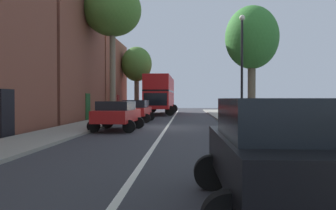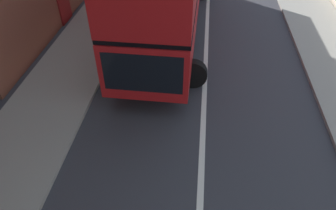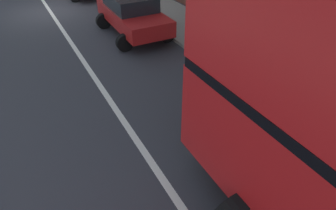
# 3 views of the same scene
# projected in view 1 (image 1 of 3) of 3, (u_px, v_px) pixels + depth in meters

# --- Properties ---
(ground_plane) EXTENTS (84.00, 84.00, 0.00)m
(ground_plane) POSITION_uv_depth(u_px,v_px,m) (167.00, 127.00, 20.29)
(ground_plane) COLOR #333338
(road_centre_line) EXTENTS (0.16, 54.00, 0.01)m
(road_centre_line) POSITION_uv_depth(u_px,v_px,m) (167.00, 127.00, 20.29)
(road_centre_line) COLOR silver
(road_centre_line) RESTS_ON ground
(sidewalk_left) EXTENTS (2.60, 60.00, 0.12)m
(sidewalk_left) POSITION_uv_depth(u_px,v_px,m) (85.00, 126.00, 20.55)
(sidewalk_left) COLOR gray
(sidewalk_left) RESTS_ON ground
(sidewalk_right) EXTENTS (2.60, 60.00, 0.12)m
(sidewalk_right) POSITION_uv_depth(u_px,v_px,m) (251.00, 127.00, 20.03)
(sidewalk_right) COLOR gray
(sidewalk_right) RESTS_ON ground
(terraced_houses_left) EXTENTS (4.07, 47.52, 10.89)m
(terraced_houses_left) POSITION_uv_depth(u_px,v_px,m) (18.00, 45.00, 19.74)
(terraced_houses_left) COLOR #9E6647
(terraced_houses_left) RESTS_ON ground
(boundary_wall_right) EXTENTS (0.36, 54.00, 1.18)m
(boundary_wall_right) POSITION_uv_depth(u_px,v_px,m) (278.00, 118.00, 19.94)
(boundary_wall_right) COLOR beige
(boundary_wall_right) RESTS_ON ground
(double_decker_bus) EXTENTS (3.63, 11.17, 4.06)m
(double_decker_bus) POSITION_uv_depth(u_px,v_px,m) (160.00, 93.00, 37.78)
(double_decker_bus) COLOR red
(double_decker_bus) RESTS_ON ground
(parked_car_red_left_0) EXTENTS (2.44, 4.16, 1.59)m
(parked_car_red_left_0) POSITION_uv_depth(u_px,v_px,m) (136.00, 109.00, 25.20)
(parked_car_red_left_0) COLOR #AD1919
(parked_car_red_left_0) RESTS_ON ground
(parked_car_red_left_1) EXTENTS (2.57, 4.11, 1.55)m
(parked_car_red_left_1) POSITION_uv_depth(u_px,v_px,m) (117.00, 114.00, 18.15)
(parked_car_red_left_1) COLOR #AD1919
(parked_car_red_left_1) RESTS_ON ground
(parked_car_black_right_2) EXTENTS (2.44, 3.98, 1.69)m
(parked_car_black_right_2) POSITION_uv_depth(u_px,v_px,m) (279.00, 149.00, 5.01)
(parked_car_black_right_2) COLOR black
(parked_car_black_right_2) RESTS_ON ground
(street_tree_left_0) EXTENTS (4.53, 4.53, 10.56)m
(street_tree_left_0) POSITION_uv_depth(u_px,v_px,m) (112.00, 11.00, 26.84)
(street_tree_left_0) COLOR #7A6B56
(street_tree_left_0) RESTS_ON sidewalk_left
(street_tree_right_1) EXTENTS (3.29, 3.29, 7.32)m
(street_tree_right_1) POSITION_uv_depth(u_px,v_px,m) (252.00, 39.00, 21.29)
(street_tree_right_1) COLOR brown
(street_tree_right_1) RESTS_ON sidewalk_right
(street_tree_left_2) EXTENTS (3.63, 3.63, 7.77)m
(street_tree_left_2) POSITION_uv_depth(u_px,v_px,m) (137.00, 65.00, 41.01)
(street_tree_left_2) COLOR #7A6B56
(street_tree_left_2) RESTS_ON sidewalk_left
(lamppost_right) EXTENTS (0.32, 0.32, 6.31)m
(lamppost_right) POSITION_uv_depth(u_px,v_px,m) (242.00, 61.00, 19.46)
(lamppost_right) COLOR black
(lamppost_right) RESTS_ON sidewalk_right
(litter_bin_right) EXTENTS (0.55, 0.55, 1.15)m
(litter_bin_right) POSITION_uv_depth(u_px,v_px,m) (333.00, 133.00, 9.73)
(litter_bin_right) COLOR black
(litter_bin_right) RESTS_ON sidewalk_right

